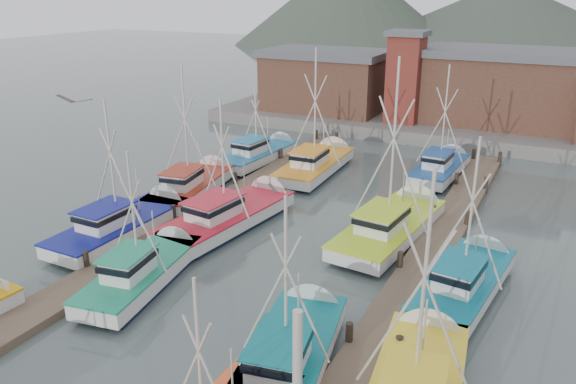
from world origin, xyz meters
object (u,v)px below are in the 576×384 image
at_px(lookout_tower, 405,76).
at_px(boat_12, 318,164).
at_px(boat_8, 234,214).
at_px(boat_4, 147,270).

height_order(lookout_tower, boat_12, lookout_tower).
bearing_deg(boat_8, lookout_tower, 90.76).
bearing_deg(boat_4, boat_12, 79.59).
relative_size(boat_8, boat_12, 1.01).
bearing_deg(lookout_tower, boat_12, -98.91).
distance_m(boat_4, boat_8, 7.91).
height_order(boat_4, boat_8, boat_8).
bearing_deg(boat_12, lookout_tower, 79.10).
relative_size(lookout_tower, boat_12, 0.82).
bearing_deg(boat_12, boat_4, -93.01).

